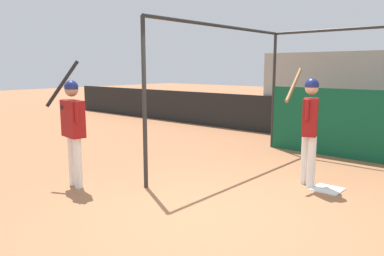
{
  "coord_description": "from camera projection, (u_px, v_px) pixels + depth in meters",
  "views": [
    {
      "loc": [
        3.04,
        -3.77,
        1.96
      ],
      "look_at": [
        -0.9,
        0.79,
        0.98
      ],
      "focal_mm": 35.0,
      "sensor_mm": 36.0,
      "label": 1
    }
  ],
  "objects": [
    {
      "name": "ground_plane",
      "position": [
        204.0,
        213.0,
        5.09
      ],
      "size": [
        60.0,
        60.0,
        0.0
      ],
      "primitive_type": "plane",
      "color": "#9E6642"
    },
    {
      "name": "home_plate",
      "position": [
        327.0,
        189.0,
        6.05
      ],
      "size": [
        0.44,
        0.44,
        0.02
      ],
      "color": "white",
      "rests_on": "ground"
    },
    {
      "name": "batting_cage",
      "position": [
        351.0,
        106.0,
        7.3
      ],
      "size": [
        4.19,
        4.27,
        2.78
      ],
      "color": "#282828",
      "rests_on": "ground"
    },
    {
      "name": "player_waiting",
      "position": [
        73.0,
        123.0,
        6.07
      ],
      "size": [
        0.84,
        0.51,
        2.08
      ],
      "rotation": [
        0.0,
        0.0,
        3.0
      ],
      "color": "white",
      "rests_on": "ground"
    },
    {
      "name": "bleacher_section",
      "position": [
        371.0,
        95.0,
        10.4
      ],
      "size": [
        5.4,
        2.4,
        2.4
      ],
      "color": "#9E9E99",
      "rests_on": "ground"
    },
    {
      "name": "player_batter",
      "position": [
        309.0,
        122.0,
        6.12
      ],
      "size": [
        0.64,
        0.77,
        1.95
      ],
      "rotation": [
        0.0,
        0.0,
        1.91
      ],
      "color": "white",
      "rests_on": "ground"
    },
    {
      "name": "outfield_wall",
      "position": [
        354.0,
        123.0,
        9.56
      ],
      "size": [
        24.0,
        0.12,
        1.12
      ],
      "color": "black",
      "rests_on": "ground"
    }
  ]
}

